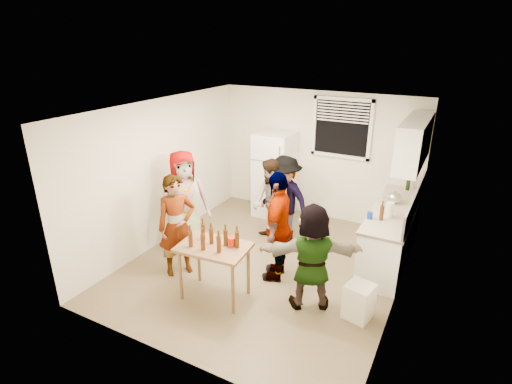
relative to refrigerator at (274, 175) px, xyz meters
The scene contains 23 objects.
room 2.20m from the refrigerator, 68.25° to the right, with size 4.00×4.50×2.50m, color silver, non-canonical shape.
window 1.60m from the refrigerator, 15.38° to the left, with size 1.12×0.10×1.06m, color white, non-canonical shape.
refrigerator is the anchor object (origin of this frame).
counter_lower 2.59m from the refrigerator, 16.59° to the right, with size 0.60×2.20×0.86m, color white.
countertop 2.56m from the refrigerator, 16.59° to the right, with size 0.64×2.22×0.04m, color beige.
backsplash 2.84m from the refrigerator, 14.94° to the right, with size 0.03×2.20×0.36m, color #A7A29A.
upper_cabinets 2.85m from the refrigerator, 11.61° to the right, with size 0.34×1.60×0.70m, color white.
kettle 2.45m from the refrigerator, 12.06° to the right, with size 0.26×0.21×0.21m, color silver, non-canonical shape.
paper_towel 2.67m from the refrigerator, 24.34° to the right, with size 0.11×0.11×0.23m, color white.
wine_bottle 2.51m from the refrigerator, ahead, with size 0.07×0.07×0.28m, color black.
beer_bottle_counter 2.67m from the refrigerator, 28.30° to the right, with size 0.06×0.06×0.22m, color #47230C.
blue_cup 2.55m from the refrigerator, 30.65° to the right, with size 0.08×0.08×0.11m, color #0B37AF.
picture_frame 2.70m from the refrigerator, ahead, with size 0.02×0.17×0.14m, color #D0BA52.
trash_bin 3.47m from the refrigerator, 45.59° to the right, with size 0.33×0.33×0.48m, color white.
serving_table 3.10m from the refrigerator, 80.40° to the right, with size 0.95×0.63×0.80m, color brown, non-canonical shape.
beer_bottle_table 2.92m from the refrigerator, 81.46° to the right, with size 0.06×0.06×0.23m, color #47230C.
red_cup 2.91m from the refrigerator, 75.79° to the right, with size 0.10×0.10×0.13m, color red.
guest_grey 2.29m from the refrigerator, 109.01° to the right, with size 0.85×1.74×0.55m, color gray.
guest_stripe 2.82m from the refrigerator, 97.23° to the right, with size 0.58×1.58×0.38m, color #141933.
guest_back_left 1.53m from the refrigerator, 67.03° to the right, with size 0.74×1.53×0.58m, color brown.
guest_back_right 1.42m from the refrigerator, 55.45° to the right, with size 1.01×1.57×0.58m, color #38373C.
guest_black 2.47m from the refrigerator, 63.10° to the right, with size 0.99×1.68×0.41m, color black.
guest_orange 3.16m from the refrigerator, 55.09° to the right, with size 1.38×1.49×0.44m, color #D67E55.
Camera 1 is at (2.48, -4.96, 3.44)m, focal length 28.00 mm.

